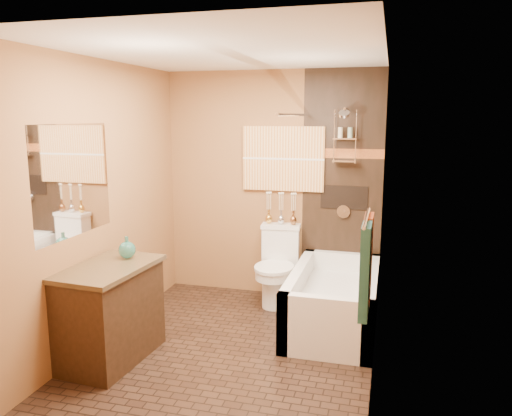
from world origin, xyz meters
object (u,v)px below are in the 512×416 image
(bathtub, at_px, (334,304))
(toilet, at_px, (277,265))
(sunset_painting, at_px, (283,159))
(vanity, at_px, (110,313))

(bathtub, xyz_separation_m, toilet, (-0.67, 0.45, 0.20))
(bathtub, bearing_deg, sunset_painting, 132.65)
(bathtub, height_order, vanity, vanity)
(toilet, relative_size, vanity, 0.88)
(toilet, bearing_deg, vanity, -129.16)
(bathtub, bearing_deg, vanity, -146.33)
(toilet, xyz_separation_m, vanity, (-1.06, -1.60, -0.02))
(vanity, bearing_deg, toilet, 60.66)
(sunset_painting, distance_m, vanity, 2.44)
(bathtub, relative_size, toilet, 1.79)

